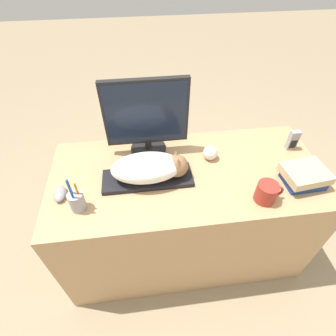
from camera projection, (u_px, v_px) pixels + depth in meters
The scene contains 11 objects.
ground_plane at pixel (191, 291), 1.67m from camera, with size 12.00×12.00×0.00m, color #998466.
desk at pixel (185, 214), 1.63m from camera, with size 1.44×0.65×0.75m.
keyboard at pixel (148, 178), 1.32m from camera, with size 0.45×0.16×0.02m.
cat at pixel (152, 167), 1.27m from camera, with size 0.38×0.18×0.13m.
monitor at pixel (146, 117), 1.34m from camera, with size 0.43×0.20×0.43m.
computer_mouse at pixel (60, 194), 1.24m from camera, with size 0.06×0.10×0.04m.
coffee_mug at pixel (267, 192), 1.21m from camera, with size 0.13×0.10×0.10m.
pen_cup at pixel (77, 201), 1.17m from camera, with size 0.07×0.07×0.21m.
baseball at pixel (210, 153), 1.42m from camera, with size 0.08×0.08×0.08m.
phone at pixel (293, 140), 1.47m from camera, with size 0.05×0.03×0.12m.
book_stack at pixel (304, 176), 1.29m from camera, with size 0.22×0.19×0.09m.
Camera 1 is at (-0.22, -0.61, 1.73)m, focal length 28.00 mm.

